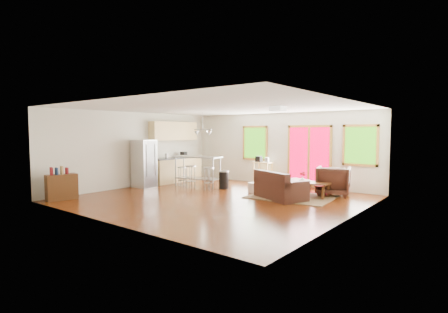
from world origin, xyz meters
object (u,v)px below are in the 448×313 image
Objects in this scene: island at (198,166)px; kitchen_cart at (262,165)px; rug at (291,197)px; coffee_table at (310,184)px; refrigerator at (144,164)px; ottoman at (296,186)px; armchair at (333,179)px; loveseat at (279,188)px.

kitchen_cart is (1.54, 1.82, -0.03)m from island.
rug is 0.68m from coffee_table.
refrigerator is 4.23m from kitchen_cart.
coffee_table is at bearing 7.72° from island.
kitchen_cart is at bearing 154.27° from ottoman.
armchair reaches higher than coffee_table.
coffee_table is 1.81× the size of ottoman.
armchair is at bearing 50.79° from rug.
refrigerator is (-4.64, -2.27, 0.61)m from ottoman.
ottoman is at bearing 148.52° from coffee_table.
loveseat is 0.97× the size of island.
coffee_table reaches higher than rug.
coffee_table is at bearing -31.48° from ottoman.
loveseat is 1.68× the size of kitchen_cart.
ottoman is 0.36× the size of island.
armchair reaches higher than ottoman.
ottoman is (-0.12, 1.28, -0.11)m from loveseat.
island is at bearing -0.57° from armchair.
rug is at bearing 98.86° from loveseat.
island reaches higher than loveseat.
kitchen_cart reaches higher than loveseat.
coffee_table is at bearing 40.49° from armchair.
coffee_table is (0.41, 0.39, 0.37)m from rug.
island is at bearing -164.11° from ottoman.
refrigerator is (-4.76, -0.98, 0.50)m from loveseat.
loveseat reaches higher than ottoman.
refrigerator reaches higher than loveseat.
ottoman is 0.62× the size of kitchen_cart.
coffee_table is at bearing -27.35° from kitchen_cart.
rug is at bearing 12.00° from refrigerator.
armchair is at bearing 56.13° from coffee_table.
ottoman reaches higher than rug.
armchair reaches higher than rug.
refrigerator is 0.93× the size of island.
rug is at bearing 35.15° from armchair.
kitchen_cart reaches higher than armchair.
armchair is 4.62m from island.
island is (1.30, 1.31, -0.09)m from refrigerator.
loveseat is 1.04m from coffee_table.
island is at bearing -177.56° from rug.
refrigerator reaches higher than kitchen_cart.
refrigerator is at bearing -132.23° from kitchen_cart.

